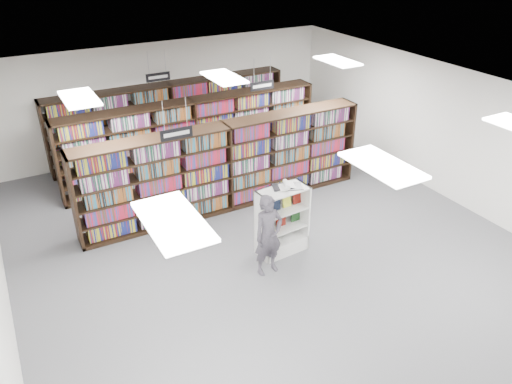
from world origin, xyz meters
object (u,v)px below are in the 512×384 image
endcap_display (281,230)px  open_book (287,186)px  bookshelf_row_near (227,167)px  shopper (268,235)px

endcap_display → open_book: bearing=0.3°
bookshelf_row_near → shopper: 2.74m
bookshelf_row_near → endcap_display: bookshelf_row_near is taller
open_book → shopper: size_ratio=0.40×
open_book → shopper: 1.09m
bookshelf_row_near → endcap_display: 2.27m
bookshelf_row_near → shopper: size_ratio=4.19×
open_book → endcap_display: bearing=-155.2°
open_book → bookshelf_row_near: bearing=117.4°
bookshelf_row_near → endcap_display: size_ratio=4.82×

